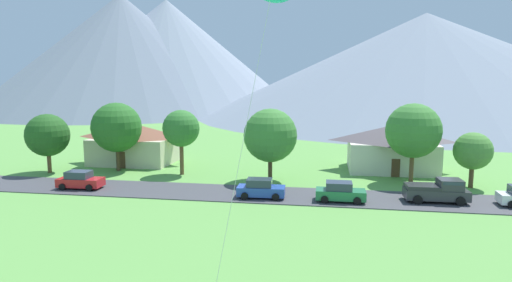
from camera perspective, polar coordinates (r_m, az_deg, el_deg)
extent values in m
cube|color=#424247|center=(39.79, 1.26, -7.06)|extent=(160.00, 6.03, 0.08)
cone|color=slate|center=(154.75, -17.14, 10.93)|extent=(94.26, 94.26, 38.76)
cone|color=gray|center=(158.86, -11.58, 10.97)|extent=(93.66, 93.66, 38.43)
cone|color=gray|center=(134.49, 21.26, 9.24)|extent=(129.09, 129.09, 29.37)
cube|color=beige|center=(56.68, -15.78, -1.20)|extent=(9.69, 6.73, 3.26)
pyramid|color=brown|center=(56.35, -15.87, 1.33)|extent=(10.47, 7.27, 1.79)
cube|color=brown|center=(53.79, -17.28, -2.43)|extent=(0.90, 0.06, 2.00)
cube|color=beige|center=(52.63, 17.36, -1.88)|extent=(9.63, 7.40, 3.40)
pyramid|color=#564C51|center=(52.26, 17.48, 0.97)|extent=(10.40, 7.99, 1.87)
cube|color=brown|center=(49.13, 17.92, -3.41)|extent=(0.90, 0.06, 2.00)
cylinder|color=brown|center=(46.77, 19.79, -3.24)|extent=(0.44, 0.44, 3.31)
sphere|color=#3D7F33|center=(46.23, 20.01, 1.29)|extent=(5.51, 5.51, 5.51)
cylinder|color=#4C3823|center=(44.94, 1.88, -3.59)|extent=(0.44, 0.44, 2.72)
sphere|color=#3D7F33|center=(44.38, 1.90, 0.75)|extent=(5.52, 5.52, 5.52)
cylinder|color=brown|center=(47.08, 26.48, -4.17)|extent=(0.44, 0.44, 2.28)
sphere|color=#4C8938|center=(46.66, 26.67, -1.17)|extent=(3.61, 3.61, 3.61)
cylinder|color=brown|center=(48.65, -9.75, -2.26)|extent=(0.44, 0.44, 3.64)
sphere|color=#33752D|center=(48.18, -9.85, 1.66)|extent=(4.06, 4.06, 4.06)
cylinder|color=brown|center=(54.25, -25.58, -2.49)|extent=(0.44, 0.44, 2.51)
sphere|color=#23561E|center=(53.82, -25.77, 0.70)|extent=(4.77, 4.77, 4.77)
cylinder|color=#4C3823|center=(52.48, -17.72, -2.18)|extent=(0.44, 0.44, 2.93)
sphere|color=#286623|center=(51.99, -17.89, 1.72)|extent=(5.67, 5.67, 5.67)
cube|color=#2847A8|center=(38.53, 0.68, -6.58)|extent=(4.27, 1.97, 0.80)
cube|color=#2D3847|center=(38.37, 0.46, -5.50)|extent=(2.26, 1.67, 0.68)
cylinder|color=black|center=(39.37, 2.80, -6.69)|extent=(0.65, 0.27, 0.64)
cylinder|color=black|center=(37.60, 2.59, -7.39)|extent=(0.65, 0.27, 0.64)
cylinder|color=black|center=(39.65, -1.12, -6.58)|extent=(0.65, 0.27, 0.64)
cylinder|color=black|center=(37.89, -1.52, -7.27)|extent=(0.65, 0.27, 0.64)
cylinder|color=black|center=(42.70, 29.85, -6.59)|extent=(0.65, 0.26, 0.64)
cylinder|color=black|center=(41.02, 30.65, -7.21)|extent=(0.65, 0.26, 0.64)
cube|color=red|center=(45.02, -22.10, -5.04)|extent=(4.26, 1.94, 0.80)
cube|color=#2D3847|center=(44.94, -22.32, -4.11)|extent=(2.25, 1.66, 0.68)
cylinder|color=black|center=(45.23, -20.01, -5.24)|extent=(0.65, 0.26, 0.64)
cylinder|color=black|center=(43.65, -21.12, -5.76)|extent=(0.65, 0.26, 0.64)
cylinder|color=black|center=(46.52, -22.98, -5.04)|extent=(0.65, 0.26, 0.64)
cylinder|color=black|center=(44.99, -24.16, -5.53)|extent=(0.65, 0.26, 0.64)
cube|color=#237042|center=(38.09, 11.08, -6.90)|extent=(4.21, 1.81, 0.80)
cube|color=#2D3847|center=(37.90, 10.88, -5.81)|extent=(2.20, 1.59, 0.68)
cylinder|color=black|center=(39.12, 13.01, -6.98)|extent=(0.64, 0.24, 0.64)
cylinder|color=black|center=(37.35, 13.20, -7.70)|extent=(0.64, 0.24, 0.64)
cylinder|color=black|center=(39.02, 9.03, -6.91)|extent=(0.64, 0.24, 0.64)
cylinder|color=black|center=(37.25, 9.01, -7.63)|extent=(0.64, 0.24, 0.64)
cube|color=#333338|center=(40.26, 22.60, -6.45)|extent=(5.26, 2.17, 0.84)
cube|color=#333338|center=(40.36, 24.18, -5.23)|extent=(1.96, 1.90, 0.90)
cube|color=#2D3847|center=(40.31, 24.20, -4.86)|extent=(1.68, 1.93, 0.28)
cube|color=#28282C|center=(39.83, 21.04, -5.63)|extent=(2.76, 2.05, 0.36)
cylinder|color=black|center=(41.75, 24.48, -6.47)|extent=(0.77, 0.30, 0.76)
cylinder|color=black|center=(39.87, 25.33, -7.18)|extent=(0.77, 0.30, 0.76)
cylinder|color=black|center=(40.88, 19.89, -6.52)|extent=(0.77, 0.30, 0.76)
cylinder|color=black|center=(38.96, 20.53, -7.26)|extent=(0.77, 0.30, 0.76)
cylinder|color=silver|center=(18.65, -1.42, 1.36)|extent=(2.27, 2.13, 13.29)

